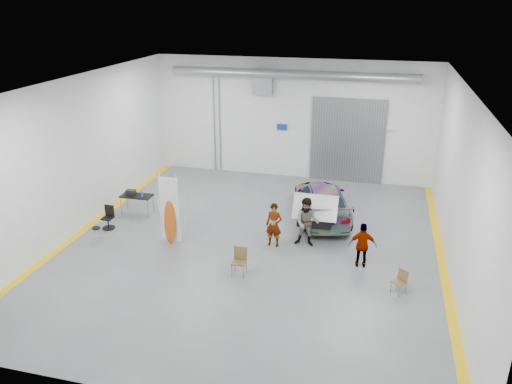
% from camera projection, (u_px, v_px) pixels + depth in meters
% --- Properties ---
extents(ground, '(16.00, 16.00, 0.00)m').
position_uv_depth(ground, '(252.00, 245.00, 18.82)').
color(ground, slate).
rests_on(ground, ground).
extents(room_shell, '(14.02, 16.18, 6.01)m').
position_uv_depth(room_shell, '(272.00, 126.00, 19.27)').
color(room_shell, silver).
rests_on(room_shell, ground).
extents(sedan_car, '(3.21, 5.31, 1.44)m').
position_uv_depth(sedan_car, '(322.00, 201.00, 21.01)').
color(sedan_car, silver).
rests_on(sedan_car, ground).
extents(person_a, '(0.64, 0.45, 1.69)m').
position_uv_depth(person_a, '(274.00, 225.00, 18.48)').
color(person_a, '#9A6454').
rests_on(person_a, ground).
extents(person_b, '(0.95, 0.74, 1.89)m').
position_uv_depth(person_b, '(307.00, 222.00, 18.47)').
color(person_b, slate).
rests_on(person_b, ground).
extents(person_c, '(0.97, 0.47, 1.63)m').
position_uv_depth(person_c, '(363.00, 245.00, 17.05)').
color(person_c, '#AB7539').
rests_on(person_c, ground).
extents(surfboard_display, '(0.79, 0.23, 2.78)m').
position_uv_depth(surfboard_display, '(170.00, 215.00, 18.60)').
color(surfboard_display, white).
rests_on(surfboard_display, ground).
extents(folding_chair_near, '(0.47, 0.48, 0.96)m').
position_uv_depth(folding_chair_near, '(239.00, 267.00, 16.68)').
color(folding_chair_near, brown).
rests_on(folding_chair_near, ground).
extents(folding_chair_far, '(0.52, 0.57, 0.78)m').
position_uv_depth(folding_chair_far, '(398.00, 286.00, 15.69)').
color(folding_chair_far, brown).
rests_on(folding_chair_far, ground).
extents(shop_stool, '(0.33, 0.33, 0.65)m').
position_uv_depth(shop_stool, '(97.00, 235.00, 18.85)').
color(shop_stool, black).
rests_on(shop_stool, ground).
extents(work_table, '(1.36, 0.71, 1.10)m').
position_uv_depth(work_table, '(135.00, 195.00, 21.24)').
color(work_table, gray).
rests_on(work_table, ground).
extents(office_chair, '(0.50, 0.50, 0.94)m').
position_uv_depth(office_chair, '(109.00, 219.00, 20.05)').
color(office_chair, black).
rests_on(office_chair, ground).
extents(trunk_lid, '(1.68, 1.02, 0.04)m').
position_uv_depth(trunk_lid, '(316.00, 204.00, 18.72)').
color(trunk_lid, silver).
rests_on(trunk_lid, sedan_car).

